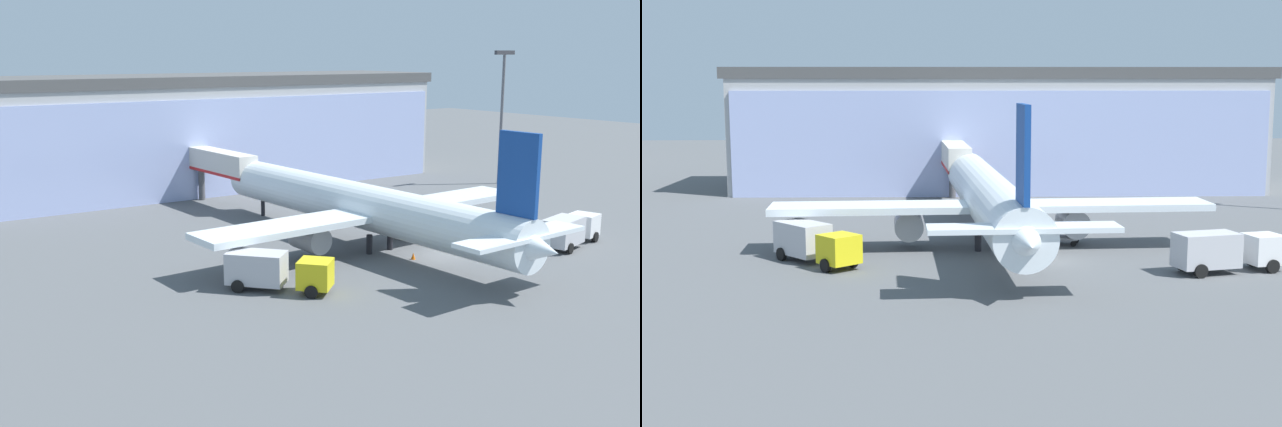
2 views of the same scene
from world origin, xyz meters
TOP-DOWN VIEW (x-y plane):
  - ground at (0.00, 0.00)m, footprint 240.00×240.00m
  - terminal_building at (-0.00, 40.81)m, footprint 58.87×17.16m
  - jet_bridge at (-5.13, 28.33)m, footprint 2.68×11.53m
  - apron_light_mast at (30.05, 20.72)m, footprint 3.20×0.40m
  - airplane at (-3.40, 5.89)m, footprint 32.39×39.36m
  - catering_truck at (-15.82, -0.10)m, footprint 6.46×6.94m
  - fuel_truck at (11.04, -4.13)m, footprint 7.61×3.83m
  - baggage_cart at (1.92, 6.07)m, footprint 3.15×2.37m
  - safety_cone_nose at (-2.64, 0.37)m, footprint 0.36×0.36m
  - safety_cone_wingtip at (-15.68, 3.04)m, footprint 0.36×0.36m

SIDE VIEW (x-z plane):
  - ground at x=0.00m, z-range 0.00..0.00m
  - safety_cone_nose at x=-2.64m, z-range 0.00..0.55m
  - safety_cone_wingtip at x=-15.68m, z-range 0.00..0.55m
  - baggage_cart at x=1.92m, z-range -0.25..1.25m
  - catering_truck at x=-15.82m, z-range 0.14..2.79m
  - fuel_truck at x=11.04m, z-range 0.14..2.79m
  - airplane at x=-3.40m, z-range -2.08..8.96m
  - jet_bridge at x=-5.13m, z-range 1.58..7.53m
  - terminal_building at x=0.00m, z-range 0.00..13.54m
  - apron_light_mast at x=30.05m, z-range 1.69..18.10m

